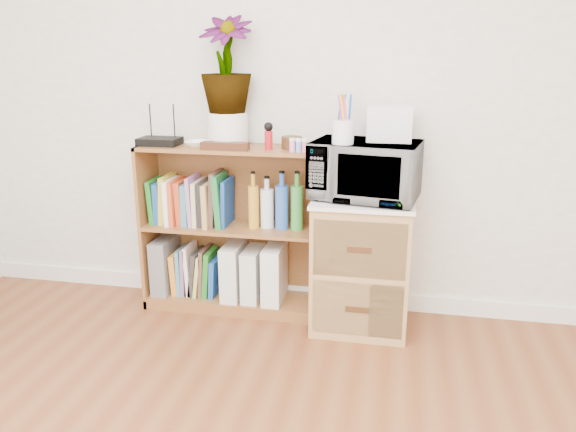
# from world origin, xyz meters

# --- Properties ---
(skirting_board) EXTENTS (4.00, 0.02, 0.10)m
(skirting_board) POSITION_xyz_m (0.00, 2.24, 0.05)
(skirting_board) COLOR white
(skirting_board) RESTS_ON ground
(bookshelf) EXTENTS (1.00, 0.30, 0.95)m
(bookshelf) POSITION_xyz_m (-0.35, 2.10, 0.47)
(bookshelf) COLOR brown
(bookshelf) RESTS_ON ground
(wicker_unit) EXTENTS (0.50, 0.45, 0.70)m
(wicker_unit) POSITION_xyz_m (0.40, 2.02, 0.35)
(wicker_unit) COLOR #9E7542
(wicker_unit) RESTS_ON ground
(microwave) EXTENTS (0.58, 0.44, 0.29)m
(microwave) POSITION_xyz_m (0.40, 2.02, 0.87)
(microwave) COLOR white
(microwave) RESTS_ON wicker_unit
(pen_cup) EXTENTS (0.11, 0.11, 0.12)m
(pen_cup) POSITION_xyz_m (0.29, 1.92, 1.07)
(pen_cup) COLOR white
(pen_cup) RESTS_ON microwave
(small_appliance) EXTENTS (0.22, 0.18, 0.17)m
(small_appliance) POSITION_xyz_m (0.51, 2.07, 1.10)
(small_appliance) COLOR white
(small_appliance) RESTS_ON microwave
(router) EXTENTS (0.22, 0.15, 0.04)m
(router) POSITION_xyz_m (-0.74, 2.08, 0.97)
(router) COLOR black
(router) RESTS_ON bookshelf
(white_bowl) EXTENTS (0.13, 0.13, 0.03)m
(white_bowl) POSITION_xyz_m (-0.52, 2.07, 0.97)
(white_bowl) COLOR white
(white_bowl) RESTS_ON bookshelf
(plant_pot) EXTENTS (0.21, 0.21, 0.18)m
(plant_pot) POSITION_xyz_m (-0.35, 2.12, 1.04)
(plant_pot) COLOR white
(plant_pot) RESTS_ON bookshelf
(potted_plant) EXTENTS (0.28, 0.28, 0.50)m
(potted_plant) POSITION_xyz_m (-0.35, 2.12, 1.38)
(potted_plant) COLOR #286629
(potted_plant) RESTS_ON plant_pot
(trinket_box) EXTENTS (0.26, 0.06, 0.04)m
(trinket_box) POSITION_xyz_m (-0.34, 2.00, 0.97)
(trinket_box) COLOR #361A0E
(trinket_box) RESTS_ON bookshelf
(kokeshi_doll) EXTENTS (0.04, 0.04, 0.10)m
(kokeshi_doll) POSITION_xyz_m (-0.11, 2.06, 1.00)
(kokeshi_doll) COLOR #A8141B
(kokeshi_doll) RESTS_ON bookshelf
(wooden_bowl) EXTENTS (0.11, 0.11, 0.06)m
(wooden_bowl) POSITION_xyz_m (-0.00, 2.11, 0.98)
(wooden_bowl) COLOR #39210F
(wooden_bowl) RESTS_ON bookshelf
(paint_jars) EXTENTS (0.12, 0.04, 0.06)m
(paint_jars) POSITION_xyz_m (0.06, 2.01, 0.98)
(paint_jars) COLOR pink
(paint_jars) RESTS_ON bookshelf
(file_box) EXTENTS (0.10, 0.26, 0.32)m
(file_box) POSITION_xyz_m (-0.76, 2.10, 0.23)
(file_box) COLOR slate
(file_box) RESTS_ON bookshelf
(magazine_holder_left) EXTENTS (0.10, 0.26, 0.32)m
(magazine_holder_left) POSITION_xyz_m (-0.34, 2.09, 0.23)
(magazine_holder_left) COLOR silver
(magazine_holder_left) RESTS_ON bookshelf
(magazine_holder_mid) EXTENTS (0.09, 0.24, 0.30)m
(magazine_holder_mid) POSITION_xyz_m (-0.22, 2.09, 0.22)
(magazine_holder_mid) COLOR silver
(magazine_holder_mid) RESTS_ON bookshelf
(magazine_holder_right) EXTENTS (0.10, 0.26, 0.33)m
(magazine_holder_right) POSITION_xyz_m (-0.09, 2.09, 0.23)
(magazine_holder_right) COLOR silver
(magazine_holder_right) RESTS_ON bookshelf
(cookbooks) EXTENTS (0.46, 0.20, 0.31)m
(cookbooks) POSITION_xyz_m (-0.58, 2.10, 0.63)
(cookbooks) COLOR #1D7021
(cookbooks) RESTS_ON bookshelf
(liquor_bottles) EXTENTS (0.46, 0.07, 0.32)m
(liquor_bottles) POSITION_xyz_m (-0.02, 2.10, 0.65)
(liquor_bottles) COLOR gold
(liquor_bottles) RESTS_ON bookshelf
(lower_books) EXTENTS (0.28, 0.19, 0.30)m
(lower_books) POSITION_xyz_m (-0.57, 2.10, 0.20)
(lower_books) COLOR orange
(lower_books) RESTS_ON bookshelf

